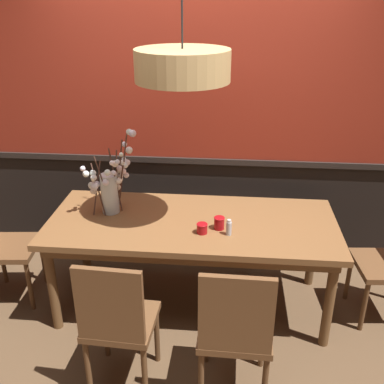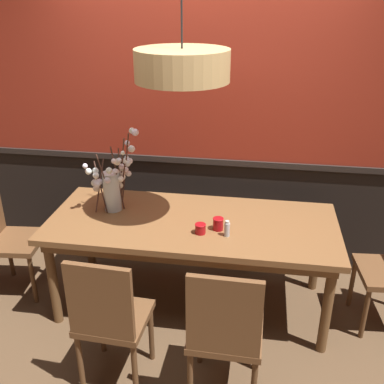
# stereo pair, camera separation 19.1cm
# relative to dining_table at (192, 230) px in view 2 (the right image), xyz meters

# --- Properties ---
(ground_plane) EXTENTS (24.00, 24.00, 0.00)m
(ground_plane) POSITION_rel_dining_table_xyz_m (0.00, 0.00, -0.68)
(ground_plane) COLOR brown
(back_wall) EXTENTS (5.35, 0.14, 2.76)m
(back_wall) POSITION_rel_dining_table_xyz_m (0.00, 0.75, 0.69)
(back_wall) COLOR black
(back_wall) RESTS_ON ground
(dining_table) EXTENTS (2.14, 0.91, 0.76)m
(dining_table) POSITION_rel_dining_table_xyz_m (0.00, 0.00, 0.00)
(dining_table) COLOR brown
(dining_table) RESTS_ON ground
(chair_head_west_end) EXTENTS (0.45, 0.46, 0.91)m
(chair_head_west_end) POSITION_rel_dining_table_xyz_m (-1.52, -0.03, -0.16)
(chair_head_west_end) COLOR brown
(chair_head_west_end) RESTS_ON ground
(chair_far_side_left) EXTENTS (0.43, 0.42, 0.96)m
(chair_far_side_left) POSITION_rel_dining_table_xyz_m (-0.28, 0.88, -0.15)
(chair_far_side_left) COLOR brown
(chair_far_side_left) RESTS_ON ground
(chair_far_side_right) EXTENTS (0.49, 0.46, 0.94)m
(chair_far_side_right) POSITION_rel_dining_table_xyz_m (0.35, 0.84, -0.15)
(chair_far_side_right) COLOR brown
(chair_far_side_right) RESTS_ON ground
(chair_near_side_right) EXTENTS (0.44, 0.44, 0.98)m
(chair_near_side_right) POSITION_rel_dining_table_xyz_m (0.33, -0.88, -0.14)
(chair_near_side_right) COLOR brown
(chair_near_side_right) RESTS_ON ground
(chair_near_side_left) EXTENTS (0.44, 0.42, 0.96)m
(chair_near_side_left) POSITION_rel_dining_table_xyz_m (-0.37, -0.87, -0.14)
(chair_near_side_left) COLOR brown
(chair_near_side_left) RESTS_ON ground
(vase_with_blossoms) EXTENTS (0.38, 0.25, 0.63)m
(vase_with_blossoms) POSITION_rel_dining_table_xyz_m (-0.62, 0.09, 0.29)
(vase_with_blossoms) COLOR silver
(vase_with_blossoms) RESTS_ON dining_table
(candle_holder_nearer_center) EXTENTS (0.08, 0.08, 0.09)m
(candle_holder_nearer_center) POSITION_rel_dining_table_xyz_m (0.20, -0.10, 0.13)
(candle_holder_nearer_center) COLOR #9E0F14
(candle_holder_nearer_center) RESTS_ON dining_table
(candle_holder_nearer_edge) EXTENTS (0.08, 0.08, 0.07)m
(candle_holder_nearer_edge) POSITION_rel_dining_table_xyz_m (0.09, -0.18, 0.12)
(candle_holder_nearer_edge) COLOR #9E0F14
(candle_holder_nearer_edge) RESTS_ON dining_table
(condiment_bottle) EXTENTS (0.04, 0.04, 0.12)m
(condiment_bottle) POSITION_rel_dining_table_xyz_m (0.27, -0.18, 0.14)
(condiment_bottle) COLOR #ADADB2
(condiment_bottle) RESTS_ON dining_table
(pendant_lamp) EXTENTS (0.61, 0.61, 0.97)m
(pendant_lamp) POSITION_rel_dining_table_xyz_m (-0.06, -0.05, 1.21)
(pendant_lamp) COLOR tan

